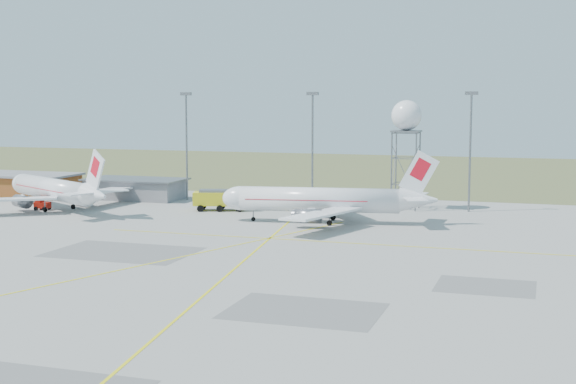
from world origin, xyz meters
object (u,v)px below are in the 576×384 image
(baggage_tug, at_px, (42,206))
(radar_tower, at_px, (406,148))
(fire_truck, at_px, (222,200))
(airliner_far, at_px, (55,190))
(airliner_main, at_px, (323,200))

(baggage_tug, bearing_deg, radar_tower, 14.39)
(radar_tower, height_order, fire_truck, radar_tower)
(airliner_far, height_order, fire_truck, airliner_far)
(radar_tower, bearing_deg, airliner_far, -161.33)
(airliner_main, relative_size, radar_tower, 1.77)
(radar_tower, bearing_deg, baggage_tug, -161.10)
(airliner_far, distance_m, baggage_tug, 3.55)
(airliner_main, xyz_separation_m, radar_tower, (9.55, 19.44, 7.15))
(radar_tower, bearing_deg, fire_truck, -158.94)
(airliner_main, bearing_deg, fire_truck, -30.31)
(airliner_far, bearing_deg, baggage_tug, 55.07)
(airliner_main, xyz_separation_m, fire_truck, (-20.27, 7.96, -1.73))
(airliner_main, distance_m, airliner_far, 48.33)
(airliner_far, distance_m, fire_truck, 29.25)
(radar_tower, distance_m, baggage_tug, 64.14)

